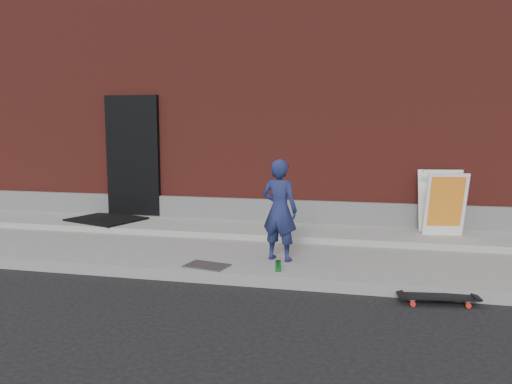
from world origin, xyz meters
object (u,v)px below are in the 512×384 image
(child, at_px, (280,210))
(soda_can, at_px, (278,266))
(pizza_sign, at_px, (442,202))
(skateboard, at_px, (438,297))

(child, distance_m, soda_can, 0.82)
(child, height_order, pizza_sign, child)
(skateboard, bearing_deg, pizza_sign, 82.43)
(child, xyz_separation_m, soda_can, (0.08, -0.54, -0.62))
(skateboard, distance_m, pizza_sign, 2.76)
(child, bearing_deg, skateboard, 170.50)
(child, height_order, skateboard, child)
(child, xyz_separation_m, pizza_sign, (2.29, 1.76, -0.07))
(skateboard, height_order, soda_can, soda_can)
(child, relative_size, soda_can, 10.01)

